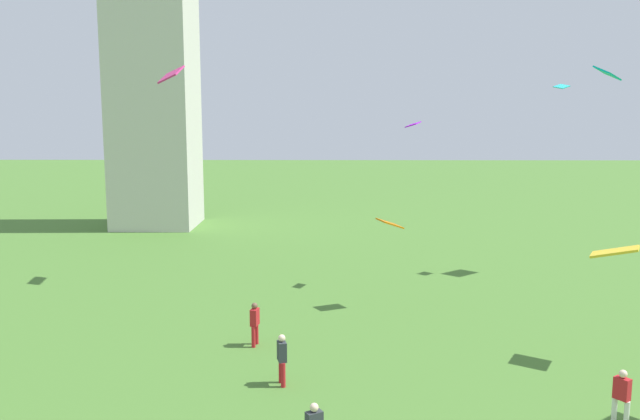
% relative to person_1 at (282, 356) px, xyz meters
% --- Properties ---
extents(person_1, '(0.38, 0.54, 1.79)m').
position_rel_person_1_xyz_m(person_1, '(0.00, 0.00, 0.00)').
color(person_1, red).
rests_on(person_1, ground_plane).
extents(person_2, '(0.48, 0.52, 1.74)m').
position_rel_person_1_xyz_m(person_2, '(10.25, -2.85, -0.02)').
color(person_2, silver).
rests_on(person_2, ground_plane).
extents(person_5, '(0.36, 0.54, 1.76)m').
position_rel_person_1_xyz_m(person_5, '(-1.34, 3.80, -0.01)').
color(person_5, red).
rests_on(person_5, ground_plane).
extents(kite_flying_0, '(1.03, 0.99, 0.32)m').
position_rel_person_1_xyz_m(kite_flying_0, '(14.49, 15.94, 9.60)').
color(kite_flying_0, '#21B9BE').
extents(kite_flying_1, '(1.36, 1.27, 0.52)m').
position_rel_person_1_xyz_m(kite_flying_1, '(4.45, 9.10, 3.05)').
color(kite_flying_1, '#CF6704').
extents(kite_flying_2, '(0.94, 1.10, 0.34)m').
position_rel_person_1_xyz_m(kite_flying_2, '(5.95, 13.10, 7.56)').
color(kite_flying_2, '#9D14E1').
extents(kite_flying_5, '(1.94, 1.73, 0.51)m').
position_rel_person_1_xyz_m(kite_flying_5, '(12.01, 2.26, 3.19)').
color(kite_flying_5, yellow).
extents(kite_flying_6, '(1.80, 1.89, 0.84)m').
position_rel_person_1_xyz_m(kite_flying_6, '(17.01, 16.07, 10.32)').
color(kite_flying_6, '#07B6B7').
extents(kite_flying_7, '(1.20, 1.83, 1.07)m').
position_rel_person_1_xyz_m(kite_flying_7, '(-6.75, 14.06, 10.16)').
color(kite_flying_7, '#C52A73').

